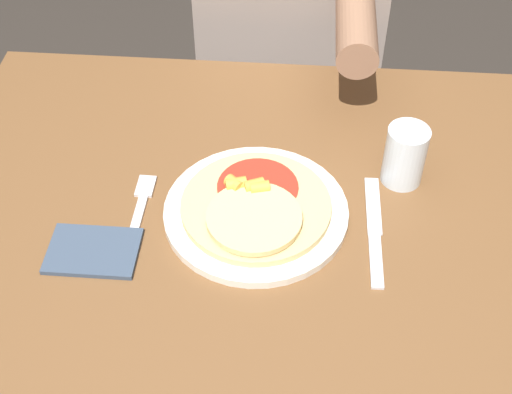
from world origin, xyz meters
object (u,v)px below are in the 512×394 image
pizza (255,206)px  knife (374,232)px  drinking_glass (405,155)px  fork (140,210)px  person_diner (292,17)px  plate (256,212)px  dining_table (276,286)px

pizza → knife: (0.18, -0.02, -0.02)m
knife → drinking_glass: drinking_glass is taller
fork → drinking_glass: (0.41, 0.10, 0.05)m
person_diner → plate: bearing=-92.8°
pizza → fork: 0.18m
dining_table → person_diner: bearing=90.5°
dining_table → drinking_glass: 0.29m
pizza → plate: bearing=80.1°
pizza → fork: (-0.18, -0.00, -0.02)m
dining_table → plate: bearing=124.5°
knife → drinking_glass: bearing=69.1°
drinking_glass → dining_table: bearing=-141.5°
pizza → drinking_glass: drinking_glass is taller
plate → pizza: size_ratio=1.23×
drinking_glass → person_diner: size_ratio=0.09×
fork → person_diner: bearing=71.5°
dining_table → knife: knife is taller
drinking_glass → pizza: bearing=-155.5°
pizza → person_diner: (0.03, 0.63, -0.06)m
dining_table → knife: 0.18m
plate → person_diner: 0.63m
dining_table → fork: bearing=167.7°
plate → pizza: bearing=-99.9°
dining_table → drinking_glass: (0.19, 0.15, 0.16)m
dining_table → knife: (0.14, 0.03, 0.11)m
person_diner → knife: bearing=-77.0°
knife → plate: bearing=172.8°
fork → knife: 0.36m
drinking_glass → plate: bearing=-156.5°
person_diner → pizza: bearing=-92.9°
pizza → fork: pizza is taller
plate → person_diner: bearing=87.2°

